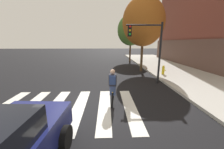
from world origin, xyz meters
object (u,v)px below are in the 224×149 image
traffic_light_near (149,43)px  street_tree_near (143,22)px  cyclist (113,87)px  fire_hydrant (163,70)px  street_tree_mid (131,30)px

traffic_light_near → street_tree_near: (0.65, 4.20, 1.92)m
cyclist → traffic_light_near: 4.62m
cyclist → street_tree_near: street_tree_near is taller
traffic_light_near → street_tree_near: bearing=81.3°
traffic_light_near → fire_hydrant: 3.76m
traffic_light_near → fire_hydrant: traffic_light_near is taller
traffic_light_near → fire_hydrant: bearing=45.4°
street_tree_mid → traffic_light_near: bearing=-93.3°
cyclist → fire_hydrant: cyclist is taller
fire_hydrant → street_tree_near: street_tree_near is taller
cyclist → fire_hydrant: size_ratio=2.19×
fire_hydrant → street_tree_mid: (-1.42, 9.07, 4.07)m
fire_hydrant → street_tree_near: 4.95m
street_tree_mid → cyclist: bearing=-102.7°
cyclist → traffic_light_near: bearing=51.4°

